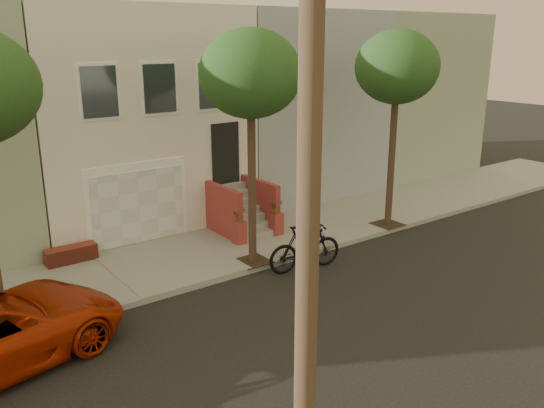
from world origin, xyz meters
TOP-DOWN VIEW (x-y plane):
  - ground at (0.00, 0.00)m, footprint 90.00×90.00m
  - sidewalk at (0.00, 5.35)m, footprint 40.00×3.70m
  - house_row at (0.00, 11.19)m, footprint 33.10×11.70m
  - tree_mid at (1.00, 3.90)m, footprint 2.70×2.57m
  - tree_right at (6.50, 3.90)m, footprint 2.70×2.57m
  - motorcycle at (2.03, 2.86)m, footprint 2.27×0.98m

SIDE VIEW (x-z plane):
  - ground at x=0.00m, z-range 0.00..0.00m
  - sidewalk at x=0.00m, z-range 0.00..0.15m
  - motorcycle at x=2.03m, z-range 0.00..1.32m
  - house_row at x=0.00m, z-range 0.14..7.14m
  - tree_mid at x=1.00m, z-range 2.11..8.41m
  - tree_right at x=6.50m, z-range 2.11..8.41m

